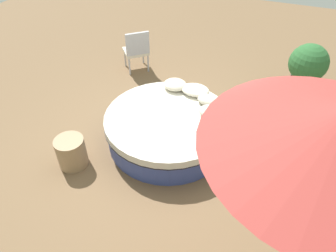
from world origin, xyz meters
name	(u,v)px	position (x,y,z in m)	size (l,w,h in m)	color
ground_plane	(168,140)	(0.00, 0.00, 0.00)	(16.00, 16.00, 0.00)	brown
round_bed	(168,128)	(0.00, 0.00, 0.27)	(2.13, 2.13, 0.54)	#38478C
throw_pillow_0	(214,113)	(0.71, 0.26, 0.63)	(0.52, 0.36, 0.18)	beige
throw_pillow_1	(210,100)	(0.54, 0.60, 0.61)	(0.44, 0.30, 0.15)	beige
throw_pillow_2	(195,90)	(0.21, 0.80, 0.61)	(0.51, 0.39, 0.15)	silver
throw_pillow_3	(175,85)	(-0.19, 0.82, 0.62)	(0.42, 0.38, 0.17)	beige
patio_chair	(137,49)	(-1.54, 1.96, 0.56)	(0.72, 0.72, 0.98)	#B7B7BC
planter	(307,67)	(2.05, 2.48, 0.59)	(0.77, 0.77, 1.06)	#4C4C51
side_table	(72,152)	(-1.21, -1.09, 0.25)	(0.46, 0.46, 0.51)	#997A56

